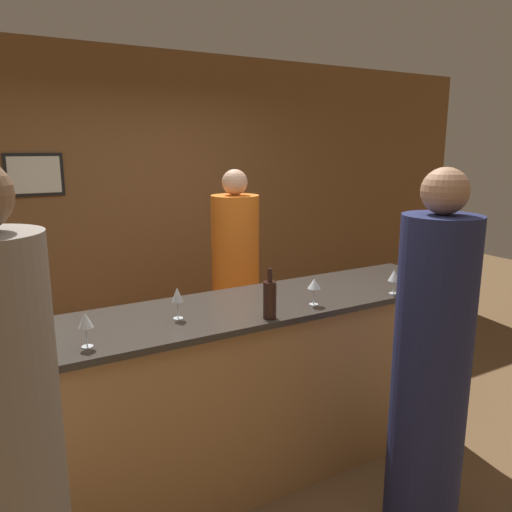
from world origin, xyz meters
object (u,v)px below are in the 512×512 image
Objects in this scene: wine_bottle_0 at (20,332)px; wine_bottle_1 at (270,299)px; guest_0 at (10,494)px; guest_1 at (430,373)px; bartender at (236,296)px.

wine_bottle_0 is 1.06× the size of wine_bottle_1.
wine_bottle_0 is (0.11, 0.69, 0.29)m from guest_0.
wine_bottle_1 is (-0.59, 0.57, 0.32)m from guest_1.
guest_0 is (-1.69, -1.72, 0.07)m from bartender.
guest_1 is at bearing -0.31° from guest_0.
bartender is 1.27m from wine_bottle_1.
wine_bottle_0 reaches higher than wine_bottle_1.
wine_bottle_0 is 1.19m from wine_bottle_1.
bartender is 6.30× the size of wine_bottle_0.
guest_1 is at bearing -43.98° from wine_bottle_1.
guest_0 reaches higher than guest_1.
wine_bottle_1 is (1.18, -0.13, -0.00)m from wine_bottle_0.
guest_0 is at bearing -99.49° from wine_bottle_0.
bartender is 1.92m from wine_bottle_0.
bartender is at bearing 33.07° from wine_bottle_0.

